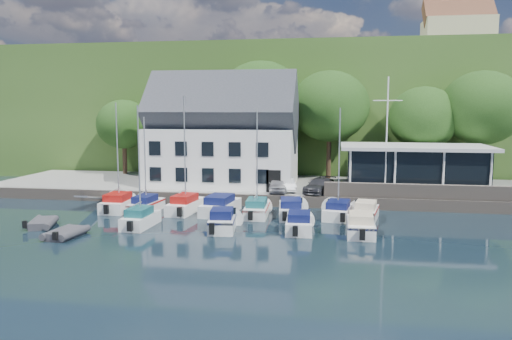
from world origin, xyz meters
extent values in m
plane|color=black|center=(0.00, 0.00, 0.00)|extent=(180.00, 180.00, 0.00)
cube|color=gray|center=(0.00, 17.50, 0.50)|extent=(60.00, 13.00, 1.00)
cube|color=#71655A|center=(0.00, 11.00, 0.50)|extent=(60.00, 0.30, 1.00)
cube|color=#324E1D|center=(0.00, 62.00, 8.00)|extent=(160.00, 75.00, 16.00)
cube|color=#556030|center=(8.00, 70.00, 16.15)|extent=(50.00, 30.00, 0.30)
cube|color=#71655A|center=(12.00, 11.40, 1.60)|extent=(18.00, 0.50, 1.20)
imported|color=#AEADB2|center=(-1.20, 12.89, 1.66)|extent=(2.07, 4.04, 1.32)
imported|color=silver|center=(-0.40, 13.43, 1.59)|extent=(2.10, 3.78, 1.18)
imported|color=#2E2F34|center=(2.55, 13.00, 1.64)|extent=(3.17, 4.76, 1.28)
imported|color=#32409A|center=(6.37, 13.68, 1.67)|extent=(2.08, 4.09, 1.34)
camera|label=1|loc=(4.04, -31.06, 8.55)|focal=35.00mm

